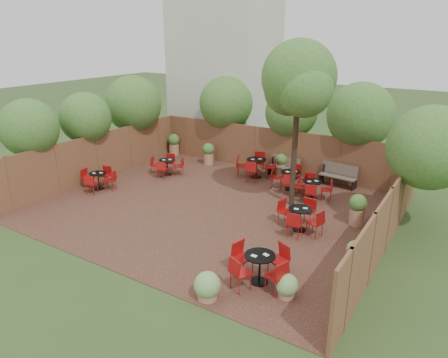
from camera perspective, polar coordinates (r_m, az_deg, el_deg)
The scene contains 13 objects.
ground at distance 15.13m, azimuth -1.48°, elevation -4.01°, with size 80.00×80.00×0.00m, color #354F23.
courtyard_paving at distance 15.13m, azimuth -1.48°, elevation -3.97°, with size 12.00×10.00×0.02m, color #341A15.
fence_back at distance 18.93m, azimuth 6.90°, elevation 3.95°, with size 12.00×0.08×2.00m, color brown.
fence_left at distance 18.61m, azimuth -17.12°, elevation 2.94°, with size 0.08×10.00×2.00m, color brown.
fence_right at distance 12.71m, azimuth 21.76°, elevation -5.36°, with size 0.08×10.00×2.00m, color brown.
neighbour_building at distance 23.12m, azimuth 0.14°, elevation 14.49°, with size 5.00×4.00×8.00m, color beige.
overhang_foliage at distance 17.61m, azimuth 1.18°, elevation 8.81°, with size 15.85×10.79×2.76m.
courtyard_tree at distance 14.45m, azimuth 10.23°, elevation 12.96°, with size 2.71×2.61×5.90m.
park_bench_left at distance 18.46m, azimuth 8.40°, elevation 1.76°, with size 1.46×0.63×0.88m.
park_bench_right at distance 17.68m, azimuth 15.58°, elevation 0.55°, with size 1.56×0.64×0.94m.
bistro_tables at distance 15.54m, azimuth 2.75°, elevation -1.53°, with size 10.20×8.87×0.96m.
planters at distance 18.40m, azimuth 2.16°, elevation 2.30°, with size 10.97×3.91×1.11m.
low_shrubs at distance 10.60m, azimuth 6.43°, elevation -13.28°, with size 3.09×4.31×0.70m.
Camera 1 is at (7.70, -11.53, 6.06)m, focal length 32.99 mm.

